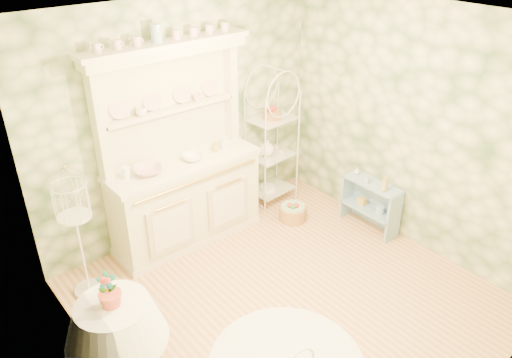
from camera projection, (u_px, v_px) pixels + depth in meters
floor at (287, 297)px, 5.03m from camera, size 3.60×3.60×0.00m
ceiling at (298, 22)px, 3.73m from camera, size 3.60×3.60×0.00m
wall_left at (98, 261)px, 3.38m from camera, size 3.60×3.60×0.00m
wall_right at (414, 129)px, 5.38m from camera, size 3.60×3.60×0.00m
wall_back at (183, 121)px, 5.60m from camera, size 3.60×3.60×0.00m
wall_front at (486, 286)px, 3.16m from camera, size 3.60×3.60×0.00m
kitchen_dresser at (182, 150)px, 5.40m from camera, size 1.87×0.61×2.29m
bakers_rack at (272, 136)px, 6.29m from camera, size 0.61×0.46×1.85m
side_shelf at (370, 206)px, 6.00m from camera, size 0.29×0.69×0.59m
round_table at (118, 339)px, 4.10m from camera, size 0.78×0.78×0.68m
birdcage_stand at (77, 229)px, 4.74m from camera, size 0.39×0.39×1.55m
floor_basket at (293, 211)px, 6.23m from camera, size 0.43×0.43×0.23m
bowl_floral at (148, 173)px, 5.21m from camera, size 0.38×0.38×0.07m
bowl_white at (193, 159)px, 5.49m from camera, size 0.25×0.25×0.07m
cup_left at (141, 113)px, 5.09m from camera, size 0.14×0.14×0.09m
cup_right at (197, 99)px, 5.47m from camera, size 0.12×0.12×0.09m
potted_geranium at (108, 290)px, 3.87m from camera, size 0.18×0.15×0.29m
bottle_amber at (384, 185)px, 5.66m from camera, size 0.08×0.08×0.18m
bottle_blue at (367, 180)px, 5.83m from camera, size 0.05×0.05×0.11m
bottle_glass at (357, 172)px, 6.03m from camera, size 0.08×0.08×0.09m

